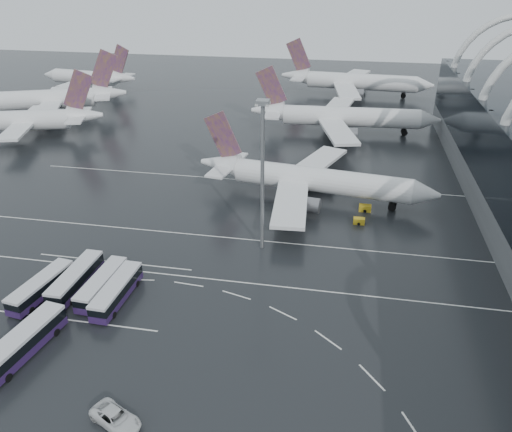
% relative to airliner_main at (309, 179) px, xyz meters
% --- Properties ---
extents(ground, '(420.00, 420.00, 0.00)m').
position_rel_airliner_main_xyz_m(ground, '(-6.71, -32.53, -4.48)').
color(ground, black).
rests_on(ground, ground).
extents(lane_marking_near, '(120.00, 0.25, 0.01)m').
position_rel_airliner_main_xyz_m(lane_marking_near, '(-6.71, -34.53, -4.47)').
color(lane_marking_near, white).
rests_on(lane_marking_near, ground).
extents(lane_marking_mid, '(120.00, 0.25, 0.01)m').
position_rel_airliner_main_xyz_m(lane_marking_mid, '(-6.71, -20.53, -4.47)').
color(lane_marking_mid, white).
rests_on(lane_marking_mid, ground).
extents(lane_marking_far, '(120.00, 0.25, 0.01)m').
position_rel_airliner_main_xyz_m(lane_marking_far, '(-6.71, 7.47, -4.47)').
color(lane_marking_far, white).
rests_on(lane_marking_far, ground).
extents(bus_bay_line_south, '(28.00, 0.25, 0.01)m').
position_rel_airliner_main_xyz_m(bus_bay_line_south, '(-30.71, -48.53, -4.47)').
color(bus_bay_line_south, white).
rests_on(bus_bay_line_south, ground).
extents(bus_bay_line_north, '(28.00, 0.25, 0.01)m').
position_rel_airliner_main_xyz_m(bus_bay_line_north, '(-30.71, -32.53, -4.47)').
color(bus_bay_line_north, white).
rests_on(bus_bay_line_north, ground).
extents(airliner_main, '(52.75, 45.82, 17.87)m').
position_rel_airliner_main_xyz_m(airliner_main, '(0.00, 0.00, 0.00)').
color(airliner_main, white).
rests_on(airliner_main, ground).
extents(airliner_gate_b, '(56.45, 50.78, 19.62)m').
position_rel_airliner_main_xyz_m(airliner_gate_b, '(5.02, 49.21, 0.43)').
color(airliner_gate_b, white).
rests_on(airliner_gate_b, ground).
extents(airliner_gate_c, '(58.39, 53.73, 20.80)m').
position_rel_airliner_main_xyz_m(airliner_gate_c, '(7.88, 98.98, 0.73)').
color(airliner_gate_c, white).
rests_on(airliner_gate_c, ground).
extents(jet_remote_west, '(44.30, 35.98, 19.54)m').
position_rel_airliner_main_xyz_m(jet_remote_west, '(-85.14, 28.33, 0.57)').
color(jet_remote_west, white).
rests_on(jet_remote_west, ground).
extents(jet_remote_mid, '(47.06, 38.36, 21.18)m').
position_rel_airliner_main_xyz_m(jet_remote_mid, '(-90.19, 51.96, 0.99)').
color(jet_remote_mid, white).
rests_on(jet_remote_mid, ground).
extents(jet_remote_far, '(42.72, 34.50, 18.58)m').
position_rel_airliner_main_xyz_m(jet_remote_far, '(-96.89, 89.06, 0.32)').
color(jet_remote_far, white).
rests_on(jet_remote_far, ground).
extents(bus_row_near_a, '(4.60, 12.73, 3.07)m').
position_rel_airliner_main_xyz_m(bus_row_near_a, '(-37.36, -43.81, -2.79)').
color(bus_row_near_a, '#291543').
rests_on(bus_row_near_a, ground).
extents(bus_row_near_b, '(3.34, 13.17, 3.23)m').
position_rel_airliner_main_xyz_m(bus_row_near_b, '(-33.08, -40.90, -2.70)').
color(bus_row_near_b, '#291543').
rests_on(bus_row_near_b, ground).
extents(bus_row_near_c, '(3.36, 12.47, 3.04)m').
position_rel_airliner_main_xyz_m(bus_row_near_c, '(-28.46, -41.36, -2.80)').
color(bus_row_near_c, '#291543').
rests_on(bus_row_near_c, ground).
extents(bus_row_near_d, '(3.31, 12.83, 3.14)m').
position_rel_airliner_main_xyz_m(bus_row_near_d, '(-25.33, -42.72, -2.75)').
color(bus_row_near_d, '#291543').
rests_on(bus_row_near_d, ground).
extents(bus_row_far_b, '(5.14, 14.31, 3.45)m').
position_rel_airliner_main_xyz_m(bus_row_far_b, '(-32.39, -56.18, -2.58)').
color(bus_row_far_b, '#291543').
rests_on(bus_row_far_b, ground).
extents(van_curve_a, '(7.05, 5.39, 1.78)m').
position_rel_airliner_main_xyz_m(van_curve_a, '(-15.63, -64.40, -3.59)').
color(van_curve_a, silver).
rests_on(van_curve_a, ground).
extents(floodlight_mast, '(2.07, 2.07, 27.03)m').
position_rel_airliner_main_xyz_m(floodlight_mast, '(-6.33, -22.80, 12.52)').
color(floodlight_mast, gray).
rests_on(floodlight_mast, ground).
extents(gse_cart_belly_a, '(2.24, 1.32, 1.22)m').
position_rel_airliner_main_xyz_m(gse_cart_belly_a, '(11.05, -10.20, -3.87)').
color(gse_cart_belly_a, gold).
rests_on(gse_cart_belly_a, ground).
extents(gse_cart_belly_c, '(2.50, 1.48, 1.36)m').
position_rel_airliner_main_xyz_m(gse_cart_belly_c, '(-3.19, -11.22, -3.79)').
color(gse_cart_belly_c, gold).
rests_on(gse_cart_belly_c, ground).
extents(gse_cart_belly_e, '(2.49, 1.47, 1.36)m').
position_rel_airliner_main_xyz_m(gse_cart_belly_e, '(12.24, -4.16, -3.80)').
color(gse_cart_belly_e, gold).
rests_on(gse_cart_belly_e, ground).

